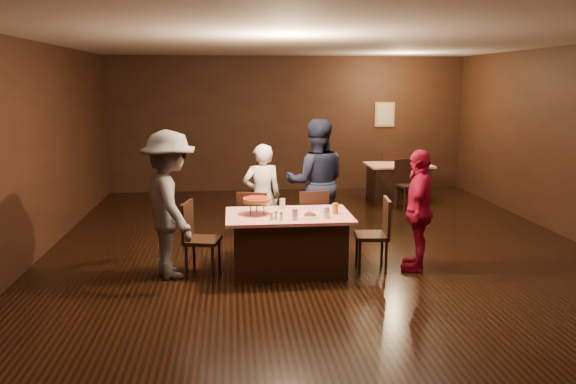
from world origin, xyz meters
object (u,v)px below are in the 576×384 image
Objects in this scene: chair_end_right at (372,234)px; diner_grey_knit at (170,205)px; chair_far_right at (311,221)px; chair_back_near at (408,184)px; chair_end_left at (203,239)px; glass_front_left at (295,214)px; glass_front_right at (326,212)px; pizza_stand at (257,200)px; diner_red_shirt at (419,210)px; chair_far_left at (255,223)px; back_table at (398,182)px; chair_back_far at (390,174)px; diner_navy_hoodie at (316,183)px; glass_amber at (335,209)px; main_table at (288,243)px; diner_white_jacket at (262,196)px; glass_back at (282,204)px; plate_empty at (329,210)px.

diner_grey_knit is at bearing -83.81° from chair_end_right.
chair_far_right and chair_back_near have the same top height.
chair_end_left is at bearing -83.79° from chair_end_right.
chair_end_right is 1.15m from glass_front_left.
chair_end_right is 6.79× the size of glass_front_right.
chair_end_right is 1.57m from pizza_stand.
diner_grey_knit is 1.17× the size of diner_red_shirt.
chair_end_left and chair_end_right have the same top height.
diner_grey_knit is 1.09m from pizza_stand.
diner_grey_knit is (-1.09, -0.75, 0.45)m from chair_far_left.
glass_front_right is at bearing -134.09° from chair_back_near.
back_table is 5.95m from diner_grey_knit.
chair_far_right is 1.00× the size of chair_back_far.
back_table is 0.68× the size of diner_navy_hoodie.
glass_front_right is (1.55, -0.25, 0.37)m from chair_end_left.
glass_amber is (0.15, 0.20, 0.00)m from glass_front_right.
chair_back_far reaches higher than main_table.
main_table is at bearing -69.72° from diner_red_shirt.
chair_end_left is 2.10m from diner_navy_hoodie.
chair_far_left is 1.00× the size of chair_back_near.
pizza_stand is 2.71× the size of glass_front_left.
chair_end_right is (0.70, -0.75, 0.00)m from chair_far_right.
glass_front_left is (1.54, -0.30, -0.09)m from diner_grey_knit.
glass_front_left is at bearing -123.07° from diner_grey_knit.
diner_navy_hoodie is (0.54, 1.22, 0.57)m from main_table.
chair_end_left reaches higher than glass_amber.
main_table is 0.55m from glass_front_left.
chair_far_right is 0.51× the size of diner_grey_knit.
chair_far_right reaches higher than glass_amber.
chair_far_left reaches higher than glass_amber.
chair_end_left is 0.51× the size of diner_grey_knit.
chair_end_right is 0.61× the size of diner_white_jacket.
back_table is 9.29× the size of glass_amber.
diner_navy_hoodie is at bearing 51.13° from pizza_stand.
diner_grey_knit is 1.48m from glass_back.
chair_far_left is 1.36m from glass_front_right.
pizza_stand is at bearing -109.44° from diner_grey_knit.
glass_front_left is at bearing -37.87° from pizza_stand.
diner_grey_knit is at bearing 168.96° from glass_front_left.
glass_back is at bearing -143.83° from chair_back_near.
diner_white_jacket reaches higher than glass_front_right.
chair_back_near is 1.30m from chair_back_far.
diner_red_shirt is at bearing 8.78° from glass_front_right.
chair_end_left is 0.60× the size of diner_red_shirt.
diner_grey_knit is at bearing -168.27° from glass_back.
chair_far_right is (-2.31, -3.43, 0.09)m from back_table.
diner_navy_hoodie is at bearing 90.32° from plate_empty.
chair_far_left and chair_far_right have the same top height.
chair_end_left is at bearing 20.67° from chair_far_right.
main_table is 1.03× the size of diner_white_jacket.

